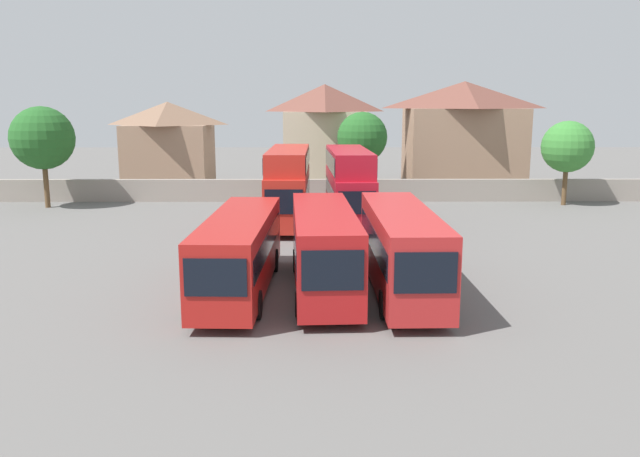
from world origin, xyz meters
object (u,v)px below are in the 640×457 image
house_terrace_right (463,134)px  bus_4 (289,182)px  bus_5 (349,182)px  tree_right_of_lot (42,138)px  bus_2 (324,246)px  bus_3 (402,246)px  house_terrace_left (169,145)px  bus_1 (240,249)px  tree_left_of_lot (568,147)px  tree_behind_wall (362,138)px  house_terrace_centre (325,136)px

house_terrace_right → bus_4: bearing=-129.7°
bus_5 → tree_right_of_lot: 23.89m
bus_2 → bus_3: 3.28m
house_terrace_left → tree_right_of_lot: size_ratio=1.04×
bus_1 → tree_left_of_lot: tree_left_of_lot is taller
tree_left_of_lot → house_terrace_right: bearing=117.9°
bus_2 → tree_right_of_lot: tree_right_of_lot is taller
bus_4 → tree_right_of_lot: size_ratio=1.39×
tree_left_of_lot → tree_behind_wall: size_ratio=0.91×
bus_1 → bus_3: (6.83, -0.04, 0.13)m
bus_5 → tree_behind_wall: tree_behind_wall is taller
house_terrace_left → tree_left_of_lot: bearing=-17.3°
tree_left_of_lot → tree_right_of_lot: 40.06m
bus_1 → bus_5: bearing=162.8°
bus_3 → house_terrace_right: 35.88m
bus_4 → house_terrace_right: size_ratio=0.97×
tree_right_of_lot → bus_5: bearing=-16.6°
bus_5 → tree_right_of_lot: size_ratio=1.34×
bus_1 → bus_3: size_ratio=1.01×
bus_5 → tree_behind_wall: (1.71, 12.30, 2.24)m
house_terrace_centre → house_terrace_left: bearing=178.7°
bus_3 → tree_left_of_lot: tree_left_of_lot is taller
house_terrace_centre → tree_behind_wall: bearing=-60.7°
bus_3 → bus_2: bearing=-93.4°
bus_2 → bus_4: (-2.13, 15.38, 0.79)m
bus_5 → bus_3: bearing=2.8°
house_terrace_right → tree_behind_wall: (-9.88, -6.26, 0.01)m
house_terrace_centre → house_terrace_right: bearing=3.4°
house_terrace_left → house_terrace_right: house_terrace_right is taller
tree_behind_wall → house_terrace_left: bearing=161.7°
tree_left_of_lot → bus_5: bearing=-155.7°
house_terrace_right → bus_2: bearing=-111.5°
bus_5 → house_terrace_left: (-15.84, 18.12, 1.29)m
house_terrace_left → tree_left_of_lot: (33.13, -10.32, 0.48)m
house_terrace_right → tree_right_of_lot: (-34.35, -11.76, 0.28)m
tree_right_of_lot → bus_1: bearing=-52.3°
bus_5 → tree_left_of_lot: size_ratio=1.57×
bus_4 → house_terrace_left: (-11.87, 18.32, 1.26)m
tree_behind_wall → bus_4: bearing=-114.4°
bus_2 → house_terrace_left: size_ratio=1.34×
bus_2 → tree_behind_wall: bearing=170.1°
bus_5 → house_terrace_left: house_terrace_left is taller
bus_1 → tree_left_of_lot: bearing=137.8°
bus_5 → house_terrace_left: bearing=-141.2°
house_terrace_left → house_terrace_centre: 14.50m
house_terrace_centre → house_terrace_right: (12.96, 0.78, 0.14)m
bus_2 → tree_right_of_lot: (-20.92, 22.38, 3.27)m
tree_behind_wall → tree_left_of_lot: bearing=-16.1°
bus_2 → house_terrace_right: (13.43, 34.14, 2.99)m
house_terrace_left → tree_right_of_lot: bearing=-121.4°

